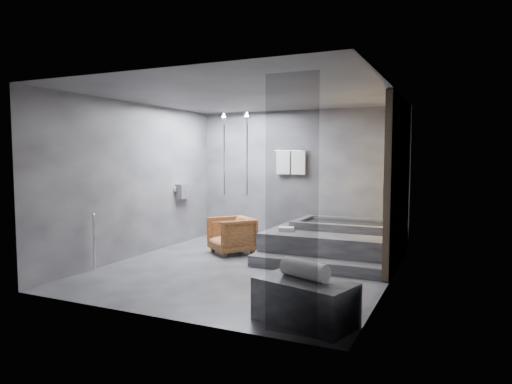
% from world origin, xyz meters
% --- Properties ---
extents(room, '(5.00, 5.04, 2.82)m').
position_xyz_m(room, '(0.40, 0.24, 1.73)').
color(room, '#2C2C2E').
rests_on(room, ground).
extents(tub_deck, '(2.20, 2.00, 0.50)m').
position_xyz_m(tub_deck, '(1.05, 1.45, 0.25)').
color(tub_deck, '#313133').
rests_on(tub_deck, ground).
extents(tub_step, '(2.20, 0.36, 0.18)m').
position_xyz_m(tub_step, '(1.05, 0.27, 0.09)').
color(tub_step, '#313133').
rests_on(tub_step, ground).
extents(concrete_bench, '(1.19, 0.86, 0.48)m').
position_xyz_m(concrete_bench, '(1.64, -1.97, 0.24)').
color(concrete_bench, '#2E2E30').
rests_on(concrete_bench, ground).
extents(driftwood_chair, '(1.04, 1.05, 0.69)m').
position_xyz_m(driftwood_chair, '(-0.77, 0.90, 0.34)').
color(driftwood_chair, '#4B2812').
rests_on(driftwood_chair, ground).
extents(rolled_towel, '(0.60, 0.39, 0.20)m').
position_xyz_m(rolled_towel, '(1.62, -1.91, 0.58)').
color(rolled_towel, white).
rests_on(rolled_towel, concrete_bench).
extents(deck_towel, '(0.32, 0.27, 0.07)m').
position_xyz_m(deck_towel, '(0.33, 0.90, 0.54)').
color(deck_towel, silver).
rests_on(deck_towel, tub_deck).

